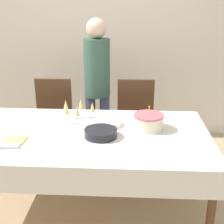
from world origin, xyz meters
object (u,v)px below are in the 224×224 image
(birthday_cake, at_px, (149,122))
(plate_stack_main, at_px, (101,133))
(dining_chair_far_right, at_px, (135,121))
(champagne_tray, at_px, (77,115))
(plate_stack_dessert, at_px, (110,123))
(person_standing, at_px, (97,79))
(dining_chair_far_left, at_px, (53,119))

(birthday_cake, height_order, plate_stack_main, birthday_cake)
(dining_chair_far_right, xyz_separation_m, champagne_tray, (-0.53, -0.64, 0.30))
(plate_stack_dessert, xyz_separation_m, person_standing, (-0.19, 0.83, 0.18))
(dining_chair_far_left, xyz_separation_m, dining_chair_far_right, (0.91, -0.00, 0.00))
(plate_stack_dessert, bearing_deg, plate_stack_main, -103.77)
(plate_stack_main, distance_m, person_standing, 1.08)
(birthday_cake, relative_size, plate_stack_main, 0.97)
(champagne_tray, bearing_deg, birthday_cake, -11.10)
(champagne_tray, height_order, plate_stack_main, champagne_tray)
(dining_chair_far_left, xyz_separation_m, plate_stack_main, (0.62, -0.95, 0.27))
(plate_stack_dessert, bearing_deg, birthday_cake, -8.80)
(champagne_tray, bearing_deg, dining_chair_far_left, 121.03)
(birthday_cake, height_order, plate_stack_dessert, birthday_cake)
(dining_chair_far_left, distance_m, person_standing, 0.67)
(plate_stack_dessert, height_order, person_standing, person_standing)
(birthday_cake, xyz_separation_m, champagne_tray, (-0.62, 0.12, 0.00))
(dining_chair_far_right, xyz_separation_m, plate_stack_main, (-0.29, -0.95, 0.27))
(plate_stack_main, bearing_deg, dining_chair_far_left, 123.30)
(plate_stack_main, bearing_deg, person_standing, 97.12)
(dining_chair_far_left, relative_size, champagne_tray, 2.54)
(plate_stack_main, relative_size, person_standing, 0.16)
(plate_stack_main, bearing_deg, champagne_tray, 127.75)
(dining_chair_far_right, distance_m, champagne_tray, 0.88)
(dining_chair_far_right, distance_m, plate_stack_main, 1.03)
(plate_stack_main, distance_m, plate_stack_dessert, 0.24)
(dining_chair_far_left, xyz_separation_m, person_standing, (0.49, 0.12, 0.44))
(person_standing, bearing_deg, plate_stack_main, -82.88)
(dining_chair_far_left, relative_size, plate_stack_dessert, 5.11)
(dining_chair_far_left, height_order, plate_stack_dessert, dining_chair_far_left)
(champagne_tray, distance_m, person_standing, 0.78)
(dining_chair_far_right, relative_size, person_standing, 0.60)
(birthday_cake, relative_size, champagne_tray, 0.65)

